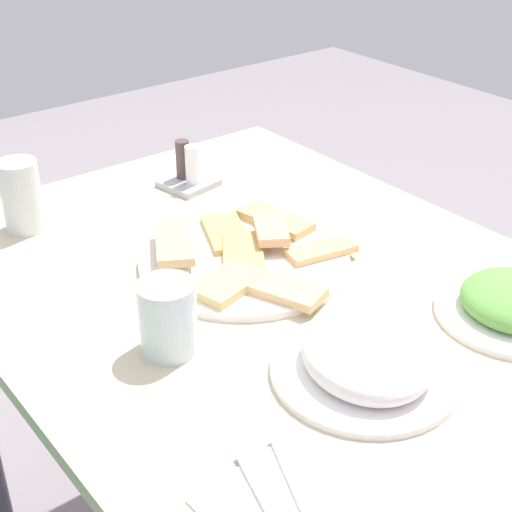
{
  "coord_description": "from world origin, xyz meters",
  "views": [
    {
      "loc": [
        -0.75,
        0.61,
        1.34
      ],
      "look_at": [
        0.02,
        -0.0,
        0.77
      ],
      "focal_mm": 53.1,
      "sensor_mm": 36.0,
      "label": 1
    }
  ],
  "objects_px": {
    "dining_table": "(264,329)",
    "soda_can": "(21,196)",
    "fork": "(302,496)",
    "drinking_glass": "(168,318)",
    "pide_platter": "(246,256)",
    "paper_napkin": "(289,507)",
    "salad_plate_rice": "(366,359)",
    "condiment_caddy": "(188,173)"
  },
  "relations": [
    {
      "from": "paper_napkin",
      "to": "salad_plate_rice",
      "type": "bearing_deg",
      "value": -63.9
    },
    {
      "from": "dining_table",
      "to": "paper_napkin",
      "type": "distance_m",
      "value": 0.45
    },
    {
      "from": "salad_plate_rice",
      "to": "soda_can",
      "type": "bearing_deg",
      "value": 15.47
    },
    {
      "from": "paper_napkin",
      "to": "condiment_caddy",
      "type": "relative_size",
      "value": 1.42
    },
    {
      "from": "paper_napkin",
      "to": "fork",
      "type": "xyz_separation_m",
      "value": [
        0.0,
        -0.02,
        0.0
      ]
    },
    {
      "from": "dining_table",
      "to": "pide_platter",
      "type": "xyz_separation_m",
      "value": [
        0.06,
        -0.01,
        0.1
      ]
    },
    {
      "from": "dining_table",
      "to": "drinking_glass",
      "type": "distance_m",
      "value": 0.25
    },
    {
      "from": "fork",
      "to": "drinking_glass",
      "type": "bearing_deg",
      "value": 15.86
    },
    {
      "from": "drinking_glass",
      "to": "fork",
      "type": "xyz_separation_m",
      "value": [
        -0.3,
        0.03,
        -0.04
      ]
    },
    {
      "from": "pide_platter",
      "to": "soda_can",
      "type": "bearing_deg",
      "value": 34.88
    },
    {
      "from": "drinking_glass",
      "to": "condiment_caddy",
      "type": "xyz_separation_m",
      "value": [
        0.41,
        -0.3,
        -0.02
      ]
    },
    {
      "from": "pide_platter",
      "to": "condiment_caddy",
      "type": "distance_m",
      "value": 0.31
    },
    {
      "from": "dining_table",
      "to": "soda_can",
      "type": "relative_size",
      "value": 8.59
    },
    {
      "from": "drinking_glass",
      "to": "paper_napkin",
      "type": "height_order",
      "value": "drinking_glass"
    },
    {
      "from": "pide_platter",
      "to": "paper_napkin",
      "type": "relative_size",
      "value": 2.34
    },
    {
      "from": "drinking_glass",
      "to": "condiment_caddy",
      "type": "bearing_deg",
      "value": -36.33
    },
    {
      "from": "drinking_glass",
      "to": "dining_table",
      "type": "bearing_deg",
      "value": -74.09
    },
    {
      "from": "dining_table",
      "to": "soda_can",
      "type": "bearing_deg",
      "value": 29.55
    },
    {
      "from": "drinking_glass",
      "to": "condiment_caddy",
      "type": "height_order",
      "value": "drinking_glass"
    },
    {
      "from": "paper_napkin",
      "to": "fork",
      "type": "height_order",
      "value": "fork"
    },
    {
      "from": "fork",
      "to": "condiment_caddy",
      "type": "relative_size",
      "value": 1.65
    },
    {
      "from": "soda_can",
      "to": "dining_table",
      "type": "bearing_deg",
      "value": -150.45
    },
    {
      "from": "fork",
      "to": "condiment_caddy",
      "type": "xyz_separation_m",
      "value": [
        0.71,
        -0.33,
        0.02
      ]
    },
    {
      "from": "dining_table",
      "to": "condiment_caddy",
      "type": "relative_size",
      "value": 10.01
    },
    {
      "from": "dining_table",
      "to": "condiment_caddy",
      "type": "xyz_separation_m",
      "value": [
        0.35,
        -0.1,
        0.12
      ]
    },
    {
      "from": "dining_table",
      "to": "drinking_glass",
      "type": "xyz_separation_m",
      "value": [
        -0.06,
        0.2,
        0.14
      ]
    },
    {
      "from": "soda_can",
      "to": "drinking_glass",
      "type": "height_order",
      "value": "soda_can"
    },
    {
      "from": "dining_table",
      "to": "pide_platter",
      "type": "height_order",
      "value": "pide_platter"
    },
    {
      "from": "condiment_caddy",
      "to": "soda_can",
      "type": "bearing_deg",
      "value": 85.45
    },
    {
      "from": "salad_plate_rice",
      "to": "drinking_glass",
      "type": "relative_size",
      "value": 2.38
    },
    {
      "from": "salad_plate_rice",
      "to": "fork",
      "type": "xyz_separation_m",
      "value": [
        -0.1,
        0.19,
        -0.02
      ]
    },
    {
      "from": "paper_napkin",
      "to": "condiment_caddy",
      "type": "distance_m",
      "value": 0.79
    },
    {
      "from": "dining_table",
      "to": "fork",
      "type": "xyz_separation_m",
      "value": [
        -0.36,
        0.23,
        0.1
      ]
    },
    {
      "from": "pide_platter",
      "to": "dining_table",
      "type": "bearing_deg",
      "value": 170.8
    },
    {
      "from": "dining_table",
      "to": "fork",
      "type": "distance_m",
      "value": 0.44
    },
    {
      "from": "soda_can",
      "to": "salad_plate_rice",
      "type": "bearing_deg",
      "value": -164.53
    },
    {
      "from": "salad_plate_rice",
      "to": "dining_table",
      "type": "bearing_deg",
      "value": -8.97
    },
    {
      "from": "pide_platter",
      "to": "fork",
      "type": "relative_size",
      "value": 2.01
    },
    {
      "from": "condiment_caddy",
      "to": "pide_platter",
      "type": "bearing_deg",
      "value": 163.26
    },
    {
      "from": "salad_plate_rice",
      "to": "condiment_caddy",
      "type": "distance_m",
      "value": 0.62
    },
    {
      "from": "drinking_glass",
      "to": "fork",
      "type": "distance_m",
      "value": 0.3
    },
    {
      "from": "pide_platter",
      "to": "drinking_glass",
      "type": "distance_m",
      "value": 0.24
    }
  ]
}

